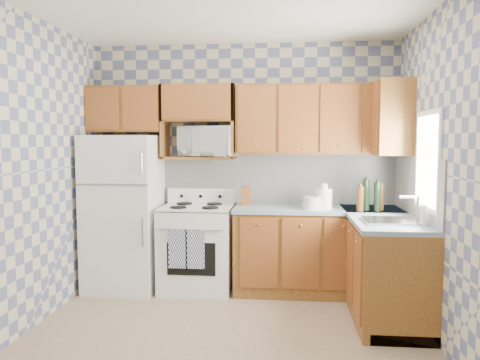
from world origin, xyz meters
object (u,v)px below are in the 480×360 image
at_px(electric_kettle, 324,199).
at_px(microwave, 209,141).
at_px(refrigerator, 124,213).
at_px(stove_body, 197,249).

bearing_deg(electric_kettle, microwave, 169.69).
bearing_deg(microwave, refrigerator, -157.32).
xyz_separation_m(refrigerator, microwave, (0.91, 0.19, 0.78)).
xyz_separation_m(stove_body, microwave, (0.11, 0.17, 1.17)).
relative_size(microwave, electric_kettle, 2.88).
bearing_deg(electric_kettle, refrigerator, 179.10).
bearing_deg(stove_body, microwave, 57.19).
bearing_deg(stove_body, electric_kettle, -2.49).
height_order(stove_body, electric_kettle, electric_kettle).
bearing_deg(microwave, electric_kettle, 0.46).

